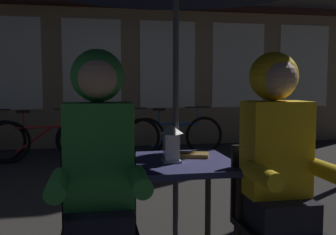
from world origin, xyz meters
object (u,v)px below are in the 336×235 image
at_px(lantern, 171,143).
at_px(person_right_hooded, 278,153).
at_px(book, 193,155).
at_px(bicycle_second, 43,140).
at_px(chair_right, 272,214).
at_px(chair_left, 100,225).
at_px(person_left_hooded, 99,160).
at_px(bicycle_fourth, 175,135).
at_px(cafe_table, 176,176).
at_px(bicycle_third, 111,138).

distance_m(lantern, person_right_hooded, 0.64).
bearing_deg(person_right_hooded, book, 122.48).
bearing_deg(bicycle_second, chair_right, -66.98).
relative_size(chair_left, person_left_hooded, 0.62).
bearing_deg(bicycle_fourth, person_right_hooded, -94.53).
xyz_separation_m(cafe_table, book, (0.14, 0.10, 0.11)).
bearing_deg(lantern, person_left_hooded, -139.25).
bearing_deg(person_left_hooded, bicycle_third, 87.19).
height_order(bicycle_second, book, bicycle_second).
height_order(chair_left, person_right_hooded, person_right_hooded).
bearing_deg(chair_right, bicycle_second, 113.02).
xyz_separation_m(cafe_table, bicycle_second, (-1.33, 3.88, -0.29)).
height_order(person_left_hooded, bicycle_fourth, person_left_hooded).
xyz_separation_m(lantern, bicycle_fourth, (0.87, 4.02, -0.51)).
bearing_deg(bicycle_second, book, -68.75).
distance_m(lantern, bicycle_fourth, 4.14).
relative_size(chair_right, person_right_hooded, 0.62).
bearing_deg(book, cafe_table, -125.33).
bearing_deg(book, person_left_hooded, -121.04).
relative_size(chair_left, bicycle_third, 0.52).
height_order(cafe_table, lantern, lantern).
xyz_separation_m(bicycle_second, book, (1.47, -3.78, 0.41)).
bearing_deg(bicycle_fourth, book, -100.05).
distance_m(chair_right, bicycle_third, 4.27).
bearing_deg(person_right_hooded, chair_left, 176.61).
bearing_deg(person_right_hooded, person_left_hooded, 180.00).
relative_size(chair_left, bicycle_fourth, 0.52).
bearing_deg(book, bicycle_second, 129.81).
bearing_deg(chair_right, bicycle_fourth, 85.41).
relative_size(bicycle_second, bicycle_fourth, 0.99).
bearing_deg(person_left_hooded, chair_right, 3.39).
xyz_separation_m(cafe_table, bicycle_third, (-0.27, 3.83, -0.29)).
height_order(lantern, chair_right, lantern).
relative_size(person_left_hooded, book, 7.00).
xyz_separation_m(chair_left, chair_right, (0.96, 0.00, 0.00)).
bearing_deg(chair_left, lantern, 36.26).
height_order(bicycle_third, bicycle_fourth, same).
bearing_deg(person_left_hooded, lantern, 40.75).
xyz_separation_m(lantern, bicycle_second, (-1.29, 3.92, -0.51)).
bearing_deg(chair_right, person_right_hooded, -90.00).
bearing_deg(bicycle_fourth, person_left_hooded, -106.56).
bearing_deg(lantern, cafe_table, 50.08).
bearing_deg(bicycle_third, person_right_hooded, -79.98).
distance_m(cafe_table, chair_right, 0.62).
bearing_deg(lantern, chair_left, -143.74).
height_order(chair_right, bicycle_second, chair_right).
xyz_separation_m(bicycle_third, book, (0.41, -3.72, 0.41)).
bearing_deg(cafe_table, book, 36.11).
height_order(person_right_hooded, bicycle_fourth, person_right_hooded).
xyz_separation_m(chair_left, person_right_hooded, (0.96, -0.06, 0.36)).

